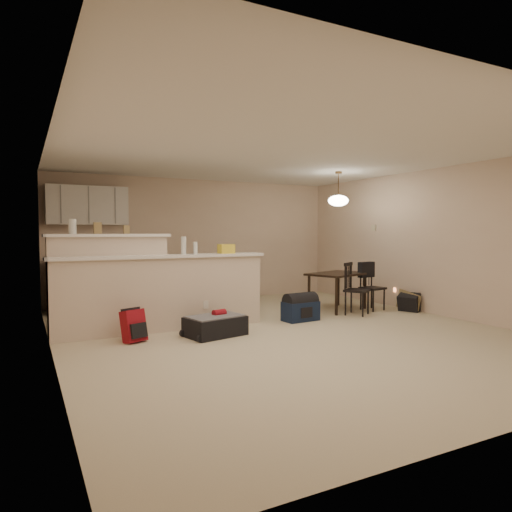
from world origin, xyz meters
TOP-DOWN VIEW (x-y plane):
  - room at (0.00, 0.00)m, footprint 7.00×7.02m
  - breakfast_bar at (-1.76, 0.98)m, footprint 3.08×0.58m
  - upper_cabinets at (-2.20, 3.32)m, footprint 1.40×0.34m
  - kitchen_counter at (-2.00, 3.19)m, footprint 1.80×0.60m
  - thermostat at (2.98, 1.55)m, footprint 0.02×0.12m
  - jar at (-2.67, 1.12)m, footprint 0.10×0.10m
  - cereal_box at (-2.34, 1.12)m, footprint 0.10×0.07m
  - small_box at (-1.95, 1.12)m, footprint 0.08×0.06m
  - bottle_a at (-1.18, 0.90)m, footprint 0.07×0.07m
  - bottle_b at (-1.00, 0.90)m, footprint 0.06×0.06m
  - bag_lump at (-0.51, 0.90)m, footprint 0.22×0.18m
  - dining_table at (1.80, 1.16)m, footprint 1.26×1.04m
  - pendant_lamp at (1.80, 1.16)m, footprint 0.36×0.36m
  - dining_chair_near at (1.80, 0.61)m, footprint 0.53×0.53m
  - dining_chair_far at (2.36, 0.86)m, footprint 0.42×0.41m
  - suitcase at (-0.96, 0.26)m, footprint 0.86×0.66m
  - red_backpack at (-2.02, 0.41)m, footprint 0.32×0.26m
  - navy_duffel at (0.65, 0.61)m, footprint 0.59×0.35m
  - black_daypack at (2.85, 0.44)m, footprint 0.37×0.42m
  - cardboard_sheet at (2.85, 0.47)m, footprint 0.09×0.45m

SIDE VIEW (x-z plane):
  - suitcase at x=-0.96m, z-range 0.00..0.26m
  - black_daypack at x=2.85m, z-range 0.00..0.31m
  - navy_duffel at x=0.65m, z-range 0.00..0.31m
  - cardboard_sheet at x=2.85m, z-range 0.00..0.34m
  - red_backpack at x=-2.02m, z-range 0.00..0.41m
  - dining_chair_far at x=2.36m, z-range 0.00..0.85m
  - dining_chair_near at x=1.80m, z-range 0.00..0.89m
  - kitchen_counter at x=-2.00m, z-range 0.00..0.90m
  - dining_table at x=1.80m, z-range 0.26..0.93m
  - breakfast_bar at x=-1.76m, z-range -0.09..1.30m
  - bag_lump at x=-0.51m, z-range 1.09..1.23m
  - bottle_b at x=-1.00m, z-range 1.09..1.27m
  - bottle_a at x=-1.18m, z-range 1.09..1.35m
  - room at x=0.00m, z-range 0.00..2.50m
  - small_box at x=-1.95m, z-range 1.39..1.51m
  - cereal_box at x=-2.34m, z-range 1.39..1.55m
  - jar at x=-2.67m, z-range 1.39..1.59m
  - thermostat at x=2.98m, z-range 1.44..1.56m
  - upper_cabinets at x=-2.20m, z-range 1.55..2.25m
  - pendant_lamp at x=1.80m, z-range 1.68..2.30m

